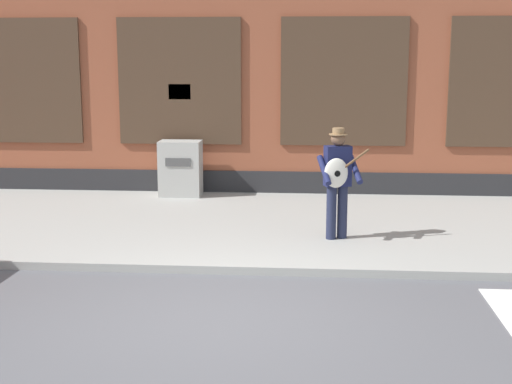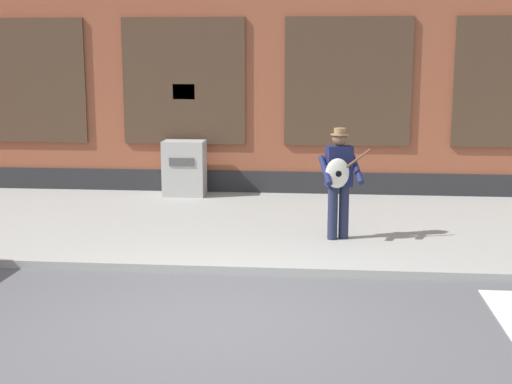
% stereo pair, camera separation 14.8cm
% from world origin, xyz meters
% --- Properties ---
extents(ground_plane, '(160.00, 160.00, 0.00)m').
position_xyz_m(ground_plane, '(0.00, 0.00, 0.00)').
color(ground_plane, '#56565B').
extents(sidewalk, '(28.00, 5.19, 0.11)m').
position_xyz_m(sidewalk, '(0.00, 4.17, 0.06)').
color(sidewalk, '#9E9E99').
rests_on(sidewalk, ground).
extents(building_backdrop, '(28.00, 4.06, 7.03)m').
position_xyz_m(building_backdrop, '(-0.00, 8.76, 3.51)').
color(building_backdrop, brown).
rests_on(building_backdrop, ground).
extents(busker, '(0.78, 0.65, 1.67)m').
position_xyz_m(busker, '(1.40, 3.14, 1.06)').
color(busker, '#1E233D').
rests_on(busker, sidewalk).
extents(utility_box, '(0.81, 0.55, 1.08)m').
position_xyz_m(utility_box, '(-1.55, 6.31, 0.66)').
color(utility_box, '#ADADA8').
rests_on(utility_box, sidewalk).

